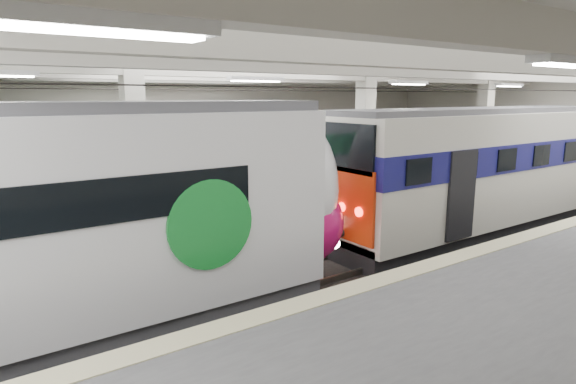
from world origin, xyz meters
TOP-DOWN VIEW (x-y plane):
  - station_hall at (0.00, -1.74)m, footprint 36.00×24.00m
  - modern_emu at (-5.31, -0.00)m, footprint 13.61×2.81m
  - older_rer at (7.53, 0.00)m, footprint 12.37×2.73m

SIDE VIEW (x-z plane):
  - modern_emu at x=-5.31m, z-range -0.04..4.36m
  - older_rer at x=7.53m, z-range 0.10..4.23m
  - station_hall at x=0.00m, z-range 0.37..6.12m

